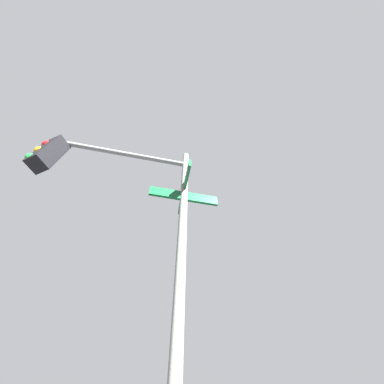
% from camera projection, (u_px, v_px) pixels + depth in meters
% --- Properties ---
extents(traffic_signal_near, '(2.62, 1.90, 5.44)m').
position_uv_depth(traffic_signal_near, '(111.00, 191.00, 3.39)').
color(traffic_signal_near, slate).
rests_on(traffic_signal_near, ground_plane).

